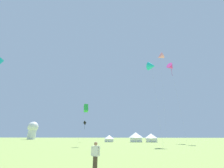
{
  "coord_description": "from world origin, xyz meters",
  "views": [
    {
      "loc": [
        4.33,
        -2.41,
        2.08
      ],
      "look_at": [
        0.0,
        32.0,
        14.12
      ],
      "focal_mm": 24.04,
      "sensor_mm": 36.0,
      "label": 1
    }
  ],
  "objects_px": {
    "kite_cyan_delta": "(152,66)",
    "kite_pink_delta": "(160,56)",
    "kite_green_box": "(86,108)",
    "kite_magenta_delta": "(171,67)",
    "kite_black_diamond": "(85,123)",
    "person_spectator": "(95,157)",
    "festival_tent_left": "(151,137)",
    "observatory_dome": "(33,129)",
    "festival_tent_center": "(136,137)",
    "festival_tent_right": "(109,138)"
  },
  "relations": [
    {
      "from": "festival_tent_right",
      "to": "festival_tent_center",
      "type": "xyz_separation_m",
      "value": [
        9.77,
        -0.0,
        0.52
      ]
    },
    {
      "from": "kite_magenta_delta",
      "to": "observatory_dome",
      "type": "relative_size",
      "value": 2.53
    },
    {
      "from": "festival_tent_center",
      "to": "festival_tent_right",
      "type": "bearing_deg",
      "value": 180.0
    },
    {
      "from": "kite_pink_delta",
      "to": "festival_tent_right",
      "type": "distance_m",
      "value": 41.3
    },
    {
      "from": "kite_green_box",
      "to": "kite_magenta_delta",
      "type": "bearing_deg",
      "value": 35.61
    },
    {
      "from": "kite_green_box",
      "to": "festival_tent_right",
      "type": "xyz_separation_m",
      "value": [
        1.9,
        24.69,
        -6.83
      ]
    },
    {
      "from": "kite_magenta_delta",
      "to": "festival_tent_right",
      "type": "height_order",
      "value": "kite_magenta_delta"
    },
    {
      "from": "kite_black_diamond",
      "to": "person_spectator",
      "type": "relative_size",
      "value": 4.33
    },
    {
      "from": "kite_cyan_delta",
      "to": "person_spectator",
      "type": "distance_m",
      "value": 35.6
    },
    {
      "from": "person_spectator",
      "to": "observatory_dome",
      "type": "distance_m",
      "value": 102.65
    },
    {
      "from": "kite_magenta_delta",
      "to": "festival_tent_left",
      "type": "distance_m",
      "value": 26.37
    },
    {
      "from": "festival_tent_center",
      "to": "festival_tent_left",
      "type": "xyz_separation_m",
      "value": [
        5.39,
        0.0,
        -0.23
      ]
    },
    {
      "from": "observatory_dome",
      "to": "festival_tent_center",
      "type": "bearing_deg",
      "value": -28.32
    },
    {
      "from": "kite_pink_delta",
      "to": "person_spectator",
      "type": "relative_size",
      "value": 21.74
    },
    {
      "from": "kite_magenta_delta",
      "to": "festival_tent_right",
      "type": "bearing_deg",
      "value": 164.5
    },
    {
      "from": "person_spectator",
      "to": "kite_green_box",
      "type": "bearing_deg",
      "value": 108.77
    },
    {
      "from": "kite_cyan_delta",
      "to": "observatory_dome",
      "type": "height_order",
      "value": "kite_cyan_delta"
    },
    {
      "from": "kite_magenta_delta",
      "to": "observatory_dome",
      "type": "bearing_deg",
      "value": 152.18
    },
    {
      "from": "kite_green_box",
      "to": "kite_black_diamond",
      "type": "bearing_deg",
      "value": 107.37
    },
    {
      "from": "kite_magenta_delta",
      "to": "person_spectator",
      "type": "height_order",
      "value": "kite_magenta_delta"
    },
    {
      "from": "kite_black_diamond",
      "to": "festival_tent_left",
      "type": "relative_size",
      "value": 1.68
    },
    {
      "from": "person_spectator",
      "to": "festival_tent_center",
      "type": "relative_size",
      "value": 0.34
    },
    {
      "from": "festival_tent_right",
      "to": "festival_tent_center",
      "type": "bearing_deg",
      "value": -0.0
    },
    {
      "from": "festival_tent_left",
      "to": "observatory_dome",
      "type": "xyz_separation_m",
      "value": [
        -69.6,
        34.6,
        4.41
      ]
    },
    {
      "from": "festival_tent_right",
      "to": "observatory_dome",
      "type": "relative_size",
      "value": 0.34
    },
    {
      "from": "kite_cyan_delta",
      "to": "kite_pink_delta",
      "type": "relative_size",
      "value": 0.58
    },
    {
      "from": "kite_green_box",
      "to": "observatory_dome",
      "type": "relative_size",
      "value": 0.84
    },
    {
      "from": "festival_tent_left",
      "to": "kite_green_box",
      "type": "bearing_deg",
      "value": -124.65
    },
    {
      "from": "kite_cyan_delta",
      "to": "kite_black_diamond",
      "type": "distance_m",
      "value": 31.64
    },
    {
      "from": "kite_magenta_delta",
      "to": "festival_tent_right",
      "type": "distance_m",
      "value": 34.52
    },
    {
      "from": "kite_magenta_delta",
      "to": "person_spectator",
      "type": "xyz_separation_m",
      "value": [
        -17.4,
        -41.65,
        -24.93
      ]
    },
    {
      "from": "kite_cyan_delta",
      "to": "observatory_dome",
      "type": "distance_m",
      "value": 88.9
    },
    {
      "from": "kite_green_box",
      "to": "festival_tent_center",
      "type": "xyz_separation_m",
      "value": [
        11.67,
        24.69,
        -6.31
      ]
    },
    {
      "from": "kite_black_diamond",
      "to": "kite_magenta_delta",
      "type": "xyz_separation_m",
      "value": [
        32.12,
        -3.39,
        19.27
      ]
    },
    {
      "from": "festival_tent_center",
      "to": "observatory_dome",
      "type": "bearing_deg",
      "value": 151.68
    },
    {
      "from": "kite_cyan_delta",
      "to": "kite_magenta_delta",
      "type": "distance_m",
      "value": 16.75
    },
    {
      "from": "kite_green_box",
      "to": "kite_pink_delta",
      "type": "distance_m",
      "value": 46.43
    },
    {
      "from": "kite_cyan_delta",
      "to": "kite_pink_delta",
      "type": "bearing_deg",
      "value": 71.17
    },
    {
      "from": "person_spectator",
      "to": "festival_tent_right",
      "type": "distance_m",
      "value": 48.55
    },
    {
      "from": "kite_magenta_delta",
      "to": "festival_tent_left",
      "type": "bearing_deg",
      "value": 141.94
    },
    {
      "from": "kite_cyan_delta",
      "to": "kite_black_diamond",
      "type": "relative_size",
      "value": 2.9
    },
    {
      "from": "kite_cyan_delta",
      "to": "festival_tent_center",
      "type": "xyz_separation_m",
      "value": [
        -4.8,
        19.6,
        -18.49
      ]
    },
    {
      "from": "kite_pink_delta",
      "to": "kite_black_diamond",
      "type": "xyz_separation_m",
      "value": [
        -31.11,
        -6.68,
        -29.3
      ]
    },
    {
      "from": "kite_pink_delta",
      "to": "festival_tent_center",
      "type": "height_order",
      "value": "kite_pink_delta"
    },
    {
      "from": "kite_green_box",
      "to": "kite_black_diamond",
      "type": "distance_m",
      "value": 22.65
    },
    {
      "from": "festival_tent_center",
      "to": "festival_tent_left",
      "type": "distance_m",
      "value": 5.4
    },
    {
      "from": "kite_black_diamond",
      "to": "person_spectator",
      "type": "bearing_deg",
      "value": -71.9
    },
    {
      "from": "kite_cyan_delta",
      "to": "festival_tent_right",
      "type": "xyz_separation_m",
      "value": [
        -14.56,
        19.6,
        -19.01
      ]
    },
    {
      "from": "kite_black_diamond",
      "to": "person_spectator",
      "type": "distance_m",
      "value": 47.72
    },
    {
      "from": "kite_black_diamond",
      "to": "kite_cyan_delta",
      "type": "bearing_deg",
      "value": -35.37
    }
  ]
}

